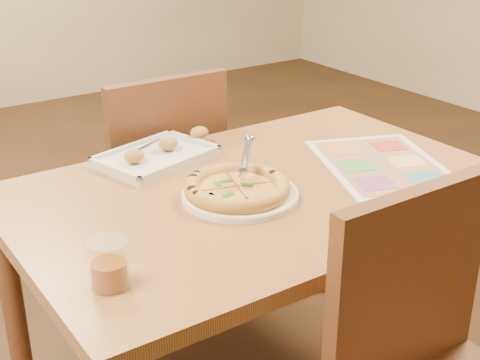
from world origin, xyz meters
TOP-DOWN VIEW (x-y plane):
  - dining_table at (0.00, 0.00)m, footprint 1.30×0.85m
  - chair_near at (0.00, -0.60)m, footprint 0.42×0.42m
  - chair_far at (-0.00, 0.60)m, footprint 0.42×0.42m
  - plate at (-0.09, -0.03)m, footprint 0.39×0.39m
  - pizza at (-0.10, -0.02)m, footprint 0.27×0.27m
  - pizza_cutter at (-0.06, 0.00)m, footprint 0.11×0.12m
  - appetizer_tray at (-0.14, 0.32)m, footprint 0.38×0.29m
  - glass_tumbler at (-0.53, -0.22)m, footprint 0.08×0.08m
  - menu at (0.37, -0.07)m, footprint 0.47×0.54m

SIDE VIEW (x-z plane):
  - chair_near at x=0.00m, z-range 0.33..0.80m
  - chair_far at x=0.00m, z-range 0.33..0.80m
  - dining_table at x=0.00m, z-range 0.27..0.99m
  - menu at x=0.37m, z-range 0.72..0.72m
  - plate at x=-0.09m, z-range 0.72..0.74m
  - appetizer_tray at x=-0.14m, z-range 0.71..0.76m
  - pizza at x=-0.10m, z-range 0.73..0.77m
  - glass_tumbler at x=-0.53m, z-range 0.71..0.81m
  - pizza_cutter at x=-0.06m, z-range 0.76..0.85m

